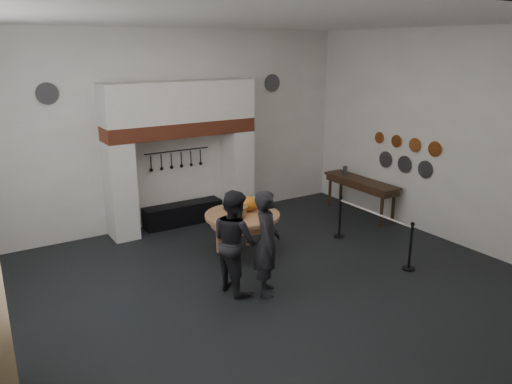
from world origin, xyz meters
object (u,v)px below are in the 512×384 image
work_table (242,215)px  barrier_post_far (340,218)px  barrier_post_near (410,247)px  visitor_near (267,243)px  iron_range (183,214)px  side_table (361,181)px  visitor_far (235,241)px

work_table → barrier_post_far: bearing=-7.6°
barrier_post_near → work_table: bearing=135.2°
barrier_post_far → work_table: bearing=172.4°
work_table → visitor_near: (-0.49, -1.65, 0.08)m
iron_range → side_table: (4.10, -1.70, 0.62)m
work_table → visitor_near: size_ratio=0.82×
visitor_far → barrier_post_far: (3.22, 0.94, -0.45)m
visitor_far → work_table: bearing=-40.5°
visitor_near → iron_range: bearing=29.6°
visitor_near → visitor_far: 0.57m
barrier_post_near → barrier_post_far: bearing=90.0°
barrier_post_near → barrier_post_far: (0.00, 2.00, 0.00)m
work_table → side_table: bearing=9.4°
visitor_far → barrier_post_far: visitor_far is taller
work_table → visitor_far: bearing=-125.5°
iron_range → barrier_post_near: size_ratio=2.11×
side_table → barrier_post_near: (-1.49, -2.94, -0.42)m
work_table → visitor_near: bearing=-106.5°
visitor_far → barrier_post_near: visitor_far is taller
side_table → barrier_post_far: size_ratio=2.44×
barrier_post_near → side_table: bearing=63.1°
visitor_near → barrier_post_far: (2.82, 1.34, -0.47)m
visitor_near → side_table: (4.31, 2.28, -0.05)m
iron_range → visitor_near: 4.03m
side_table → barrier_post_near: size_ratio=2.44×
iron_range → barrier_post_far: barrier_post_far is taller
visitor_far → barrier_post_near: 3.42m
work_table → barrier_post_far: 2.38m
iron_range → barrier_post_far: 3.72m
barrier_post_far → iron_range: bearing=134.7°
iron_range → barrier_post_near: 5.32m
iron_range → visitor_far: visitor_far is taller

